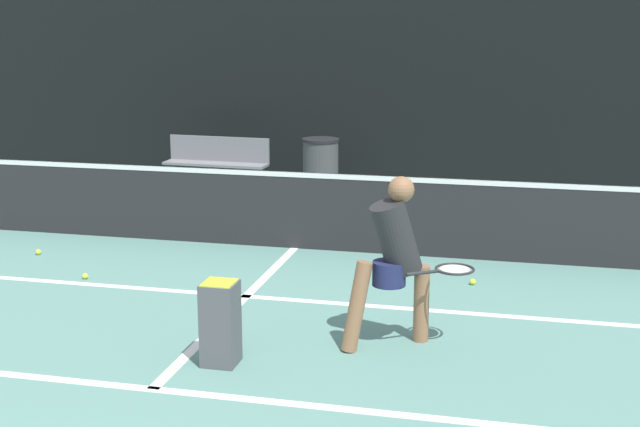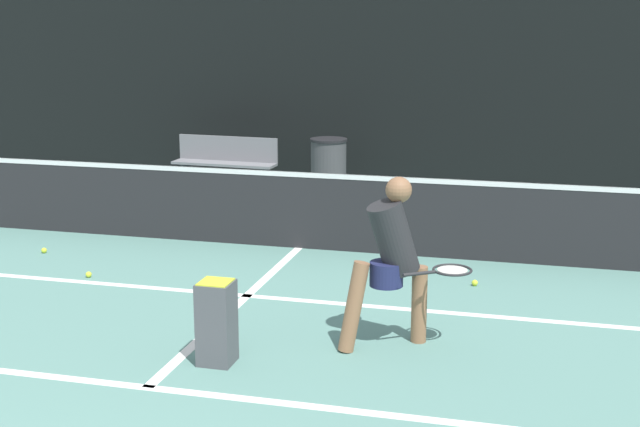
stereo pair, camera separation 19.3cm
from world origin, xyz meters
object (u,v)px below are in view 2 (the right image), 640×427
object	(u,v)px
ball_hopper	(217,320)
courtside_bench	(226,161)
trash_bin	(329,167)
player_practicing	(392,256)
parked_car	(229,117)

from	to	relation	value
ball_hopper	courtside_bench	xyz separation A→B (m)	(-2.48, 6.84, 0.10)
trash_bin	courtside_bench	bearing A→B (deg)	179.52
ball_hopper	player_practicing	bearing A→B (deg)	29.45
player_practicing	courtside_bench	world-z (taller)	player_practicing
player_practicing	courtside_bench	distance (m)	7.20
player_practicing	trash_bin	distance (m)	6.44
ball_hopper	trash_bin	world-z (taller)	trash_bin
ball_hopper	parked_car	distance (m)	11.99
player_practicing	parked_car	world-z (taller)	player_practicing
player_practicing	parked_car	bearing A→B (deg)	82.93
courtside_bench	parked_car	xyz separation A→B (m)	(-1.58, 4.43, 0.15)
parked_car	ball_hopper	bearing A→B (deg)	-70.18
courtside_bench	trash_bin	world-z (taller)	trash_bin
courtside_bench	trash_bin	bearing A→B (deg)	2.17
parked_car	player_practicing	bearing A→B (deg)	-62.88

